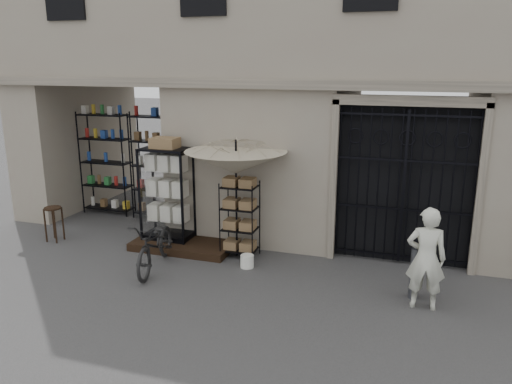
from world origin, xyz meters
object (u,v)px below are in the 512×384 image
(market_umbrella, at_px, (236,156))
(bicycle, at_px, (157,268))
(white_bucket, at_px, (247,261))
(shopkeeper, at_px, (422,307))
(display_cabinet, at_px, (167,198))
(wooden_stool, at_px, (54,223))
(steel_bollard, at_px, (415,273))
(wire_rack, at_px, (240,220))

(market_umbrella, relative_size, bicycle, 1.53)
(white_bucket, distance_m, shopkeeper, 3.11)
(display_cabinet, xyz_separation_m, bicycle, (0.35, -1.16, -0.98))
(wooden_stool, height_order, steel_bollard, steel_bollard)
(display_cabinet, bearing_deg, wire_rack, 5.33)
(display_cabinet, height_order, wooden_stool, display_cabinet)
(display_cabinet, bearing_deg, steel_bollard, -0.81)
(wire_rack, xyz_separation_m, market_umbrella, (-0.08, 0.02, 1.23))
(wire_rack, relative_size, bicycle, 0.83)
(bicycle, bearing_deg, wire_rack, 28.87)
(wire_rack, relative_size, steel_bollard, 1.78)
(wire_rack, bearing_deg, shopkeeper, -41.25)
(wire_rack, xyz_separation_m, wooden_stool, (-3.98, -0.38, -0.34))
(white_bucket, bearing_deg, market_umbrella, 127.34)
(display_cabinet, xyz_separation_m, market_umbrella, (1.53, -0.12, 0.97))
(bicycle, distance_m, shopkeeper, 4.60)
(white_bucket, height_order, bicycle, bicycle)
(market_umbrella, bearing_deg, wire_rack, -17.82)
(display_cabinet, distance_m, market_umbrella, 1.81)
(bicycle, xyz_separation_m, wooden_stool, (-2.73, 0.64, 0.38))
(wooden_stool, bearing_deg, bicycle, -13.16)
(bicycle, xyz_separation_m, shopkeeper, (4.60, -0.08, 0.00))
(shopkeeper, bearing_deg, white_bucket, -13.42)
(display_cabinet, bearing_deg, bicycle, -62.64)
(white_bucket, bearing_deg, display_cabinet, 162.06)
(display_cabinet, bearing_deg, shopkeeper, -3.68)
(market_umbrella, bearing_deg, steel_bollard, -14.31)
(market_umbrella, bearing_deg, display_cabinet, 175.56)
(market_umbrella, height_order, shopkeeper, market_umbrella)
(wire_rack, height_order, bicycle, wire_rack)
(white_bucket, xyz_separation_m, bicycle, (-1.55, -0.54, -0.12))
(white_bucket, bearing_deg, shopkeeper, -11.64)
(wire_rack, distance_m, shopkeeper, 3.60)
(market_umbrella, distance_m, steel_bollard, 3.72)
(market_umbrella, xyz_separation_m, white_bucket, (0.38, -0.50, -1.84))
(display_cabinet, height_order, wire_rack, display_cabinet)
(white_bucket, relative_size, wooden_stool, 0.33)
(steel_bollard, bearing_deg, shopkeeper, -64.31)
(white_bucket, bearing_deg, wooden_stool, 178.71)
(shopkeeper, bearing_deg, steel_bollard, -66.08)
(steel_bollard, bearing_deg, white_bucket, 173.34)
(display_cabinet, relative_size, white_bucket, 8.27)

